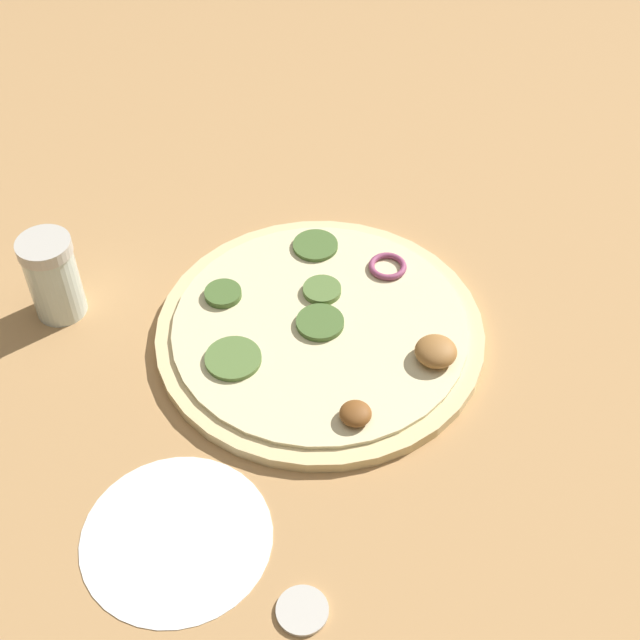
# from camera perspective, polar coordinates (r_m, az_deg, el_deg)

# --- Properties ---
(ground_plane) EXTENTS (3.00, 3.00, 0.00)m
(ground_plane) POSITION_cam_1_polar(r_m,az_deg,el_deg) (0.81, -0.00, -1.03)
(ground_plane) COLOR tan
(pizza) EXTENTS (0.30, 0.30, 0.03)m
(pizza) POSITION_cam_1_polar(r_m,az_deg,el_deg) (0.80, 0.09, -0.66)
(pizza) COLOR beige
(pizza) RESTS_ON ground_plane
(spice_jar) EXTENTS (0.05, 0.05, 0.08)m
(spice_jar) POSITION_cam_1_polar(r_m,az_deg,el_deg) (0.84, -16.73, 2.67)
(spice_jar) COLOR silver
(spice_jar) RESTS_ON ground_plane
(loose_cap) EXTENTS (0.04, 0.04, 0.01)m
(loose_cap) POSITION_cam_1_polar(r_m,az_deg,el_deg) (0.66, -1.15, -18.03)
(loose_cap) COLOR beige
(loose_cap) RESTS_ON ground_plane
(flour_patch) EXTENTS (0.15, 0.15, 0.00)m
(flour_patch) POSITION_cam_1_polar(r_m,az_deg,el_deg) (0.70, -9.17, -13.56)
(flour_patch) COLOR white
(flour_patch) RESTS_ON ground_plane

